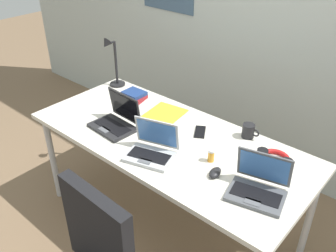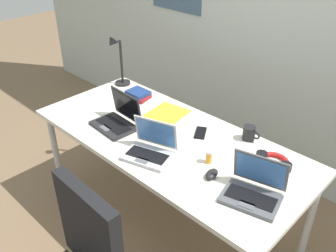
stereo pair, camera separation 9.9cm
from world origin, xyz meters
name	(u,v)px [view 2 (the right image)]	position (x,y,z in m)	size (l,w,h in m)	color
ground_plane	(168,222)	(0.00, 0.00, 0.00)	(12.00, 12.00, 0.00)	#7A6047
wall_back	(273,12)	(0.00, 1.10, 1.30)	(6.00, 0.13, 2.60)	#B2BCB7
desk	(168,145)	(0.00, 0.00, 0.68)	(1.80, 0.80, 0.74)	silver
desk_lamp	(118,62)	(-0.80, 0.28, 0.94)	(0.12, 0.18, 0.40)	black
laptop_near_lamp	(254,190)	(0.67, -0.10, 0.78)	(0.32, 0.29, 0.21)	#515459
laptop_near_mouse	(118,120)	(-0.33, -0.13, 0.78)	(0.30, 0.25, 0.22)	#232326
laptop_front_right	(150,149)	(0.06, -0.21, 0.78)	(0.32, 0.29, 0.20)	#B7BABC
computer_mouse	(212,174)	(0.43, -0.12, 0.76)	(0.06, 0.10, 0.03)	black
cell_phone	(201,133)	(0.12, 0.17, 0.74)	(0.06, 0.14, 0.01)	black
headphones	(273,162)	(0.61, 0.21, 0.76)	(0.21, 0.18, 0.04)	red
pill_bottle	(209,156)	(0.34, -0.03, 0.78)	(0.04, 0.04, 0.08)	gold
book_stack	(137,95)	(-0.54, 0.23, 0.76)	(0.22, 0.17, 0.05)	maroon
paper_folder_front_left	(165,115)	(-0.20, 0.18, 0.74)	(0.23, 0.31, 0.01)	gold
coffee_mug	(249,133)	(0.37, 0.32, 0.78)	(0.11, 0.08, 0.09)	black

